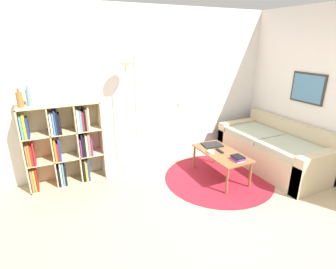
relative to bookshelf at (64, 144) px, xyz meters
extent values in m
plane|color=tan|center=(1.53, -2.09, -0.62)|extent=(14.00, 14.00, 0.00)
cube|color=silver|center=(1.53, 0.21, 0.68)|extent=(7.43, 0.05, 2.60)
cube|color=white|center=(1.67, 0.17, 0.40)|extent=(0.93, 0.02, 2.06)
sphere|color=tan|center=(1.99, 0.15, 0.36)|extent=(0.04, 0.04, 0.04)
cube|color=silver|center=(3.77, -0.95, 0.68)|extent=(0.05, 5.27, 2.60)
cube|color=#332D28|center=(3.73, -1.05, 0.72)|extent=(0.02, 0.60, 0.49)
cube|color=teal|center=(3.72, -1.05, 0.72)|extent=(0.01, 0.54, 0.43)
cylinder|color=maroon|center=(2.17, -0.91, -0.62)|extent=(1.71, 1.71, 0.01)
cube|color=beige|center=(-0.52, 0.00, 0.00)|extent=(0.02, 0.34, 1.24)
cube|color=beige|center=(0.55, 0.00, 0.00)|extent=(0.02, 0.34, 1.24)
cube|color=beige|center=(0.02, 0.00, 0.61)|extent=(1.09, 0.34, 0.02)
cube|color=beige|center=(0.02, 0.00, -0.62)|extent=(1.09, 0.34, 0.02)
cube|color=beige|center=(0.02, 0.16, 0.00)|extent=(1.09, 0.02, 1.24)
cube|color=beige|center=(-0.16, 0.00, 0.00)|extent=(0.02, 0.32, 1.21)
cube|color=beige|center=(0.19, 0.00, 0.00)|extent=(0.02, 0.32, 1.21)
cube|color=beige|center=(0.02, 0.00, -0.20)|extent=(1.06, 0.32, 0.02)
cube|color=beige|center=(0.02, 0.00, 0.20)|extent=(1.06, 0.32, 0.02)
cube|color=olive|center=(-0.49, -0.07, -0.45)|extent=(0.03, 0.19, 0.32)
cube|color=gold|center=(-0.45, -0.05, -0.45)|extent=(0.02, 0.24, 0.32)
cube|color=#B21E23|center=(-0.43, -0.06, -0.44)|extent=(0.02, 0.21, 0.34)
cube|color=black|center=(-0.13, -0.06, -0.46)|extent=(0.02, 0.21, 0.29)
cube|color=silver|center=(-0.10, -0.07, -0.43)|extent=(0.02, 0.19, 0.36)
cube|color=teal|center=(-0.07, -0.05, -0.43)|extent=(0.02, 0.24, 0.36)
cube|color=black|center=(-0.04, -0.04, -0.44)|extent=(0.02, 0.25, 0.33)
cube|color=black|center=(0.22, -0.07, -0.44)|extent=(0.03, 0.21, 0.33)
cube|color=gold|center=(0.26, -0.06, -0.45)|extent=(0.03, 0.21, 0.31)
cube|color=navy|center=(0.29, -0.04, -0.44)|extent=(0.03, 0.26, 0.33)
cube|color=olive|center=(-0.49, -0.07, -0.05)|extent=(0.02, 0.20, 0.29)
cube|color=orange|center=(-0.46, -0.05, -0.05)|extent=(0.02, 0.24, 0.29)
cube|color=#B21E23|center=(-0.43, -0.07, -0.05)|extent=(0.03, 0.19, 0.28)
cube|color=#B21E23|center=(-0.40, -0.06, -0.03)|extent=(0.02, 0.23, 0.33)
cube|color=orange|center=(-0.13, -0.06, -0.04)|extent=(0.03, 0.21, 0.32)
cube|color=#B21E23|center=(-0.10, -0.07, -0.06)|extent=(0.02, 0.20, 0.27)
cube|color=navy|center=(-0.07, -0.04, -0.03)|extent=(0.02, 0.25, 0.33)
cube|color=#7F287A|center=(0.22, -0.04, -0.06)|extent=(0.02, 0.26, 0.28)
cube|color=black|center=(0.25, -0.06, -0.02)|extent=(0.03, 0.21, 0.35)
cube|color=black|center=(0.28, -0.04, -0.04)|extent=(0.02, 0.27, 0.31)
cube|color=silver|center=(0.31, -0.06, -0.04)|extent=(0.03, 0.22, 0.32)
cube|color=olive|center=(0.34, -0.06, -0.03)|extent=(0.03, 0.22, 0.34)
cube|color=#7F287A|center=(0.38, -0.04, -0.06)|extent=(0.02, 0.25, 0.27)
cube|color=teal|center=(-0.49, -0.04, 0.36)|extent=(0.03, 0.25, 0.31)
cube|color=gold|center=(-0.45, -0.06, 0.37)|extent=(0.03, 0.21, 0.32)
cube|color=navy|center=(-0.42, -0.07, 0.34)|extent=(0.02, 0.21, 0.28)
cube|color=silver|center=(-0.13, -0.05, 0.35)|extent=(0.03, 0.23, 0.30)
cube|color=teal|center=(-0.10, -0.06, 0.36)|extent=(0.02, 0.21, 0.31)
cube|color=navy|center=(-0.07, -0.05, 0.38)|extent=(0.02, 0.23, 0.34)
cube|color=black|center=(-0.05, -0.04, 0.37)|extent=(0.02, 0.26, 0.32)
cube|color=black|center=(-0.02, -0.05, 0.35)|extent=(0.03, 0.23, 0.28)
cube|color=silver|center=(0.23, -0.03, 0.36)|extent=(0.03, 0.27, 0.31)
cube|color=teal|center=(0.26, -0.03, 0.36)|extent=(0.03, 0.27, 0.30)
cube|color=#B21E23|center=(0.30, -0.06, 0.35)|extent=(0.02, 0.23, 0.28)
cube|color=black|center=(0.32, -0.04, 0.37)|extent=(0.02, 0.25, 0.32)
cube|color=olive|center=(0.35, -0.06, 0.36)|extent=(0.02, 0.21, 0.31)
cube|color=silver|center=(0.37, -0.07, 0.38)|extent=(0.02, 0.19, 0.34)
cylinder|color=#B7B7BC|center=(0.98, -0.11, -0.62)|extent=(0.28, 0.28, 0.01)
cylinder|color=#B7B7BC|center=(0.98, -0.11, 0.27)|extent=(0.02, 0.02, 1.69)
cone|color=white|center=(0.98, -0.11, 1.11)|extent=(0.26, 0.26, 0.10)
cube|color=#CCB793|center=(3.25, -0.95, -0.40)|extent=(0.94, 1.87, 0.45)
cube|color=#CCB793|center=(3.64, -0.95, -0.24)|extent=(0.16, 1.87, 0.76)
cube|color=#CCB793|center=(3.25, -1.81, -0.33)|extent=(0.94, 0.16, 0.59)
cube|color=#CCB793|center=(3.25, -0.10, -0.33)|extent=(0.94, 0.16, 0.59)
cube|color=#B4BDA1|center=(3.17, -1.34, -0.12)|extent=(0.74, 0.76, 0.10)
cube|color=#B4BDA1|center=(3.17, -0.57, -0.12)|extent=(0.74, 0.76, 0.10)
cube|color=brown|center=(2.22, -0.89, -0.20)|extent=(0.50, 0.98, 0.02)
cylinder|color=brown|center=(2.00, -1.34, -0.42)|extent=(0.04, 0.04, 0.41)
cylinder|color=brown|center=(2.00, -0.44, -0.42)|extent=(0.04, 0.04, 0.41)
cylinder|color=brown|center=(2.43, -1.34, -0.42)|extent=(0.04, 0.04, 0.41)
cylinder|color=brown|center=(2.43, -0.44, -0.42)|extent=(0.04, 0.04, 0.41)
cube|color=black|center=(2.24, -0.59, -0.18)|extent=(0.34, 0.28, 0.02)
cylinder|color=silver|center=(2.05, -0.85, -0.18)|extent=(0.11, 0.11, 0.04)
cube|color=silver|center=(2.25, -1.23, -0.19)|extent=(0.15, 0.17, 0.02)
cube|color=#7F287A|center=(2.24, -1.23, -0.17)|extent=(0.15, 0.17, 0.01)
cube|color=#7F287A|center=(2.26, -1.24, -0.16)|extent=(0.15, 0.17, 0.02)
cube|color=black|center=(2.26, -1.23, -0.14)|extent=(0.15, 0.17, 0.02)
cube|color=black|center=(2.21, -0.85, -0.18)|extent=(0.06, 0.18, 0.02)
cylinder|color=olive|center=(-0.45, -0.02, 0.72)|extent=(0.08, 0.08, 0.20)
cylinder|color=olive|center=(-0.45, -0.02, 0.85)|extent=(0.03, 0.03, 0.05)
cylinder|color=#6B93A3|center=(-0.34, 0.01, 0.73)|extent=(0.07, 0.07, 0.23)
cylinder|color=#6B93A3|center=(-0.34, 0.01, 0.87)|extent=(0.03, 0.03, 0.06)
camera|label=1|loc=(-0.15, -3.91, 1.47)|focal=28.00mm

